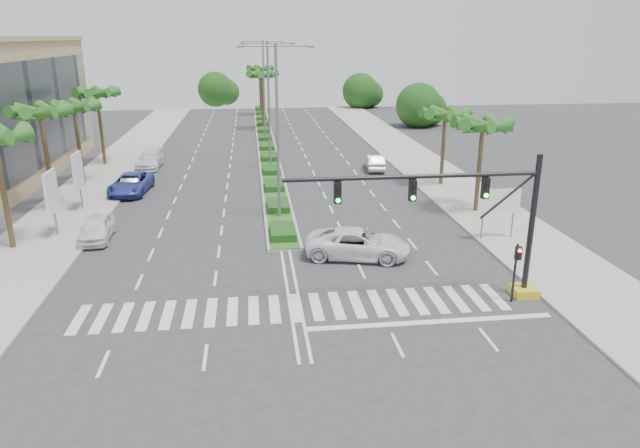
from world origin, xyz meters
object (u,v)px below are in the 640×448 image
(car_parked_a, at_px, (96,228))
(car_parked_b, at_px, (131,185))
(car_parked_c, at_px, (131,184))
(car_crossing, at_px, (358,244))
(car_parked_d, at_px, (150,160))
(car_right, at_px, (375,162))

(car_parked_a, relative_size, car_parked_b, 1.05)
(car_parked_b, bearing_deg, car_parked_c, -90.63)
(car_parked_c, relative_size, car_crossing, 0.97)
(car_crossing, bearing_deg, car_parked_b, 58.21)
(car_parked_c, distance_m, car_crossing, 22.92)
(car_parked_a, height_order, car_crossing, car_crossing)
(car_parked_c, relative_size, car_parked_d, 1.10)
(car_parked_b, distance_m, car_parked_d, 9.65)
(car_parked_b, bearing_deg, car_parked_a, -90.63)
(car_parked_c, bearing_deg, car_parked_b, 94.39)
(car_parked_c, distance_m, car_right, 22.71)
(car_parked_c, height_order, car_crossing, car_crossing)
(car_parked_d, distance_m, car_crossing, 30.68)
(car_parked_c, relative_size, car_right, 1.28)
(car_parked_a, height_order, car_right, car_parked_a)
(car_parked_b, xyz_separation_m, car_parked_d, (0.00, 9.65, 0.08))
(car_parked_b, relative_size, car_crossing, 0.70)
(car_parked_b, relative_size, car_parked_c, 0.73)
(car_right, bearing_deg, car_parked_d, -3.20)
(car_parked_b, xyz_separation_m, car_crossing, (15.99, -16.54, 0.14))
(car_parked_a, height_order, car_parked_b, car_parked_a)
(car_parked_b, distance_m, car_right, 22.68)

